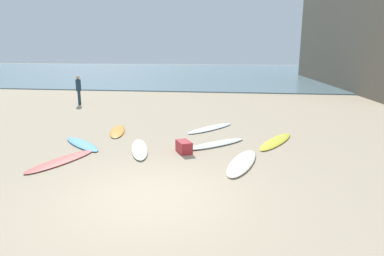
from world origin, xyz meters
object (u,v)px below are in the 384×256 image
object	(u,v)px
surfboard_2	(118,131)
beachgoer_near	(79,89)
surfboard_3	(242,162)
surfboard_7	(211,128)
beach_cooler	(184,147)
surfboard_1	(62,161)
surfboard_5	(82,144)
surfboard_4	(276,141)
surfboard_6	(217,144)
surfboard_0	(140,149)

from	to	relation	value
surfboard_2	beachgoer_near	world-z (taller)	beachgoer_near
surfboard_2	surfboard_3	world-z (taller)	surfboard_3
surfboard_7	beachgoer_near	world-z (taller)	beachgoer_near
beach_cooler	surfboard_1	bearing A→B (deg)	-158.32
surfboard_5	surfboard_7	xyz separation A→B (m)	(4.01, 2.83, 0.00)
surfboard_5	surfboard_4	bearing A→B (deg)	-37.53
surfboard_3	beach_cooler	xyz separation A→B (m)	(-1.75, 0.80, 0.14)
surfboard_5	surfboard_6	bearing A→B (deg)	-40.31
surfboard_4	surfboard_1	bearing A→B (deg)	50.24
surfboard_0	beachgoer_near	size ratio (longest dim) A/B	1.41
surfboard_3	surfboard_6	distance (m)	1.94
surfboard_7	surfboard_3	bearing A→B (deg)	143.30
surfboard_5	surfboard_7	world-z (taller)	same
surfboard_1	surfboard_7	size ratio (longest dim) A/B	0.95
surfboard_1	beachgoer_near	bearing A→B (deg)	-46.53
surfboard_4	surfboard_7	size ratio (longest dim) A/B	1.04
surfboard_2	surfboard_4	xyz separation A→B (m)	(5.82, -0.67, -0.00)
surfboard_0	beach_cooler	size ratio (longest dim) A/B	3.82
surfboard_0	surfboard_5	bearing A→B (deg)	153.49
surfboard_0	surfboard_3	world-z (taller)	surfboard_0
surfboard_6	surfboard_1	bearing A→B (deg)	75.67
surfboard_5	surfboard_7	distance (m)	4.91
surfboard_4	surfboard_7	xyz separation A→B (m)	(-2.35, 1.63, 0.00)
surfboard_0	surfboard_6	size ratio (longest dim) A/B	1.01
surfboard_0	beachgoer_near	xyz separation A→B (m)	(-5.85, 8.01, 0.85)
surfboard_2	surfboard_4	bearing A→B (deg)	-21.97
surfboard_3	surfboard_7	distance (m)	4.16
surfboard_2	surfboard_6	world-z (taller)	surfboard_6
surfboard_4	beach_cooler	xyz separation A→B (m)	(-2.90, -1.55, 0.15)
surfboard_1	surfboard_3	distance (m)	5.04
surfboard_5	beachgoer_near	bearing A→B (deg)	68.08
surfboard_3	beachgoer_near	distance (m)	12.67
surfboard_3	surfboard_5	world-z (taller)	surfboard_3
surfboard_6	surfboard_0	bearing A→B (deg)	68.58
surfboard_5	surfboard_6	distance (m)	4.43
surfboard_3	surfboard_6	xyz separation A→B (m)	(-0.82, 1.76, -0.00)
surfboard_0	surfboard_3	size ratio (longest dim) A/B	0.94
surfboard_1	surfboard_3	bearing A→B (deg)	-153.93
surfboard_4	surfboard_5	world-z (taller)	surfboard_5
surfboard_2	surfboard_5	size ratio (longest dim) A/B	0.96
surfboard_0	surfboard_3	xyz separation A→B (m)	(3.17, -0.85, -0.01)
surfboard_3	surfboard_4	bearing A→B (deg)	76.97
surfboard_1	surfboard_5	size ratio (longest dim) A/B	1.07
surfboard_0	surfboard_6	world-z (taller)	surfboard_0
surfboard_5	surfboard_2	bearing A→B (deg)	25.62
surfboard_3	surfboard_4	world-z (taller)	surfboard_3
surfboard_2	beachgoer_near	bearing A→B (deg)	111.18
surfboard_2	surfboard_1	bearing A→B (deg)	-111.12
surfboard_4	surfboard_5	distance (m)	6.47
surfboard_6	beach_cooler	size ratio (longest dim) A/B	3.78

